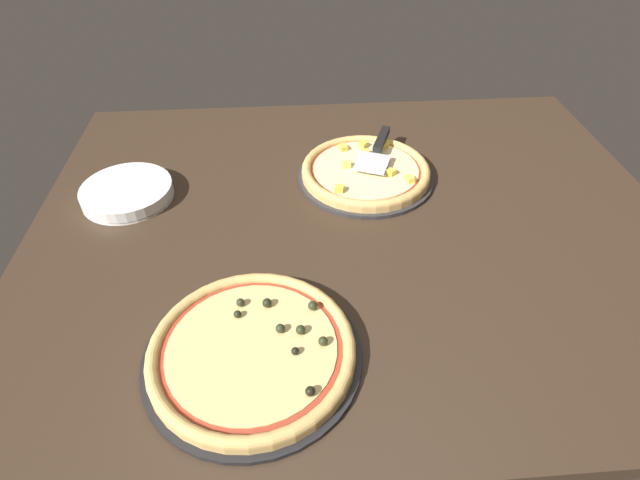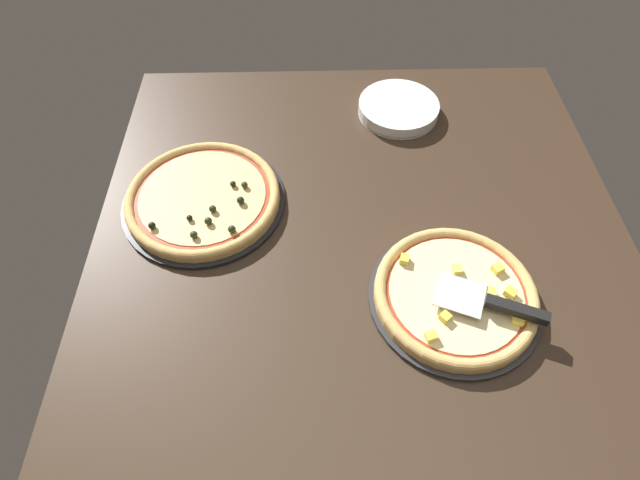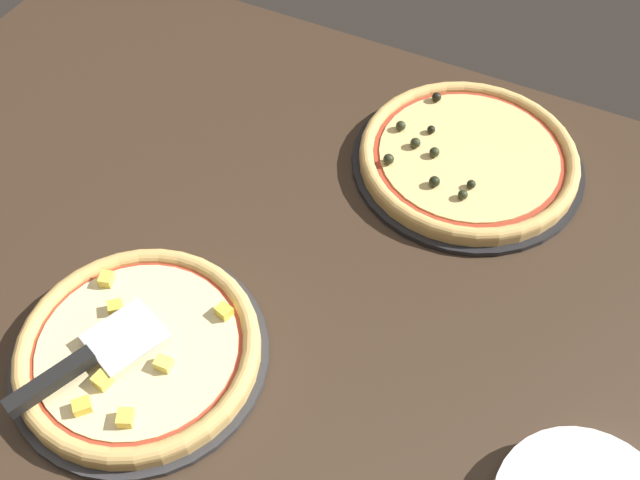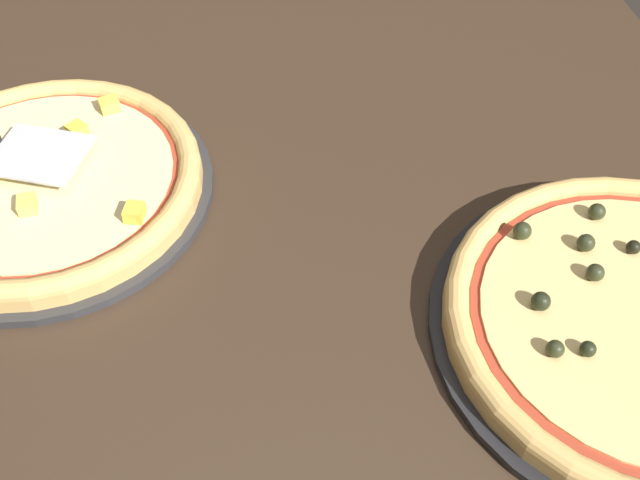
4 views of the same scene
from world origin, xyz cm
name	(u,v)px [view 3 (image 3 of 4)]	position (x,y,z in cm)	size (l,w,h in cm)	color
ground_plane	(238,284)	(0.00, 0.00, -1.80)	(152.96, 123.68, 3.60)	#38281C
pizza_pan_front	(141,355)	(-5.09, -17.86, 0.50)	(35.84, 35.84, 1.00)	#2D2D30
pizza_front	(138,349)	(-5.10, -17.89, 2.35)	(33.69, 33.69, 3.47)	#DBAD60
pizza_pan_back	(467,164)	(23.22, 37.44, 0.50)	(39.10, 39.10, 1.00)	black
pizza_back	(468,156)	(23.18, 37.41, 2.31)	(36.76, 36.76, 3.78)	#DBAD60
serving_spatula	(71,369)	(-9.69, -25.42, 5.24)	(13.11, 22.28, 2.00)	silver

